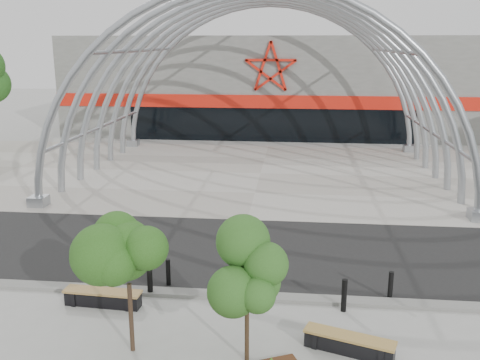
{
  "coord_description": "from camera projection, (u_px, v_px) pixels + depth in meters",
  "views": [
    {
      "loc": [
        2.01,
        -15.02,
        7.58
      ],
      "look_at": [
        0.0,
        4.0,
        2.6
      ],
      "focal_mm": 40.0,
      "sensor_mm": 36.0,
      "label": 1
    }
  ],
  "objects": [
    {
      "name": "ground",
      "position": [
        226.0,
        293.0,
        16.57
      ],
      "size": [
        140.0,
        140.0,
        0.0
      ],
      "primitive_type": "plane",
      "color": "#9B9B96",
      "rests_on": "ground"
    },
    {
      "name": "bench_1",
      "position": [
        349.0,
        344.0,
        13.36
      ],
      "size": [
        2.31,
        1.21,
        0.48
      ],
      "color": "black",
      "rests_on": "ground"
    },
    {
      "name": "bollard_1",
      "position": [
        150.0,
        279.0,
        16.33
      ],
      "size": [
        0.17,
        0.17,
        1.05
      ],
      "primitive_type": "cylinder",
      "color": "black",
      "rests_on": "ground"
    },
    {
      "name": "street_tree_1",
      "position": [
        247.0,
        275.0,
        12.51
      ],
      "size": [
        1.34,
        1.34,
        3.17
      ],
      "color": "black",
      "rests_on": "ground"
    },
    {
      "name": "bollard_0",
      "position": [
        111.0,
        279.0,
        16.42
      ],
      "size": [
        0.15,
        0.15,
        0.95
      ],
      "primitive_type": "cylinder",
      "color": "black",
      "rests_on": "ground"
    },
    {
      "name": "kerb",
      "position": [
        225.0,
        295.0,
        16.31
      ],
      "size": [
        60.0,
        0.5,
        0.12
      ],
      "primitive_type": "cube",
      "color": "slate",
      "rests_on": "ground"
    },
    {
      "name": "bollard_4",
      "position": [
        391.0,
        286.0,
        16.04
      ],
      "size": [
        0.15,
        0.15,
        0.91
      ],
      "primitive_type": "cylinder",
      "color": "black",
      "rests_on": "ground"
    },
    {
      "name": "forecourt",
      "position": [
        261.0,
        174.0,
        31.48
      ],
      "size": [
        60.0,
        17.0,
        0.04
      ],
      "primitive_type": "cube",
      "color": "#A19B91",
      "rests_on": "ground"
    },
    {
      "name": "street_tree_0",
      "position": [
        128.0,
        256.0,
        12.87
      ],
      "size": [
        1.57,
        1.57,
        3.57
      ],
      "color": "black",
      "rests_on": "ground"
    },
    {
      "name": "road",
      "position": [
        239.0,
        250.0,
        19.93
      ],
      "size": [
        140.0,
        7.0,
        0.02
      ],
      "primitive_type": "cube",
      "color": "black",
      "rests_on": "ground"
    },
    {
      "name": "vault_canopy",
      "position": [
        261.0,
        174.0,
        31.48
      ],
      "size": [
        20.8,
        15.8,
        20.36
      ],
      "color": "#999EA3",
      "rests_on": "ground"
    },
    {
      "name": "arena_building",
      "position": [
        275.0,
        83.0,
        47.76
      ],
      "size": [
        34.0,
        15.24,
        8.0
      ],
      "color": "slate",
      "rests_on": "ground"
    },
    {
      "name": "bollard_2",
      "position": [
        168.0,
        272.0,
        17.0
      ],
      "size": [
        0.14,
        0.14,
        0.89
      ],
      "primitive_type": "cylinder",
      "color": "black",
      "rests_on": "ground"
    },
    {
      "name": "bench_0",
      "position": [
        103.0,
        298.0,
        15.75
      ],
      "size": [
        2.34,
        0.65,
        0.48
      ],
      "color": "black",
      "rests_on": "ground"
    },
    {
      "name": "bollard_3",
      "position": [
        344.0,
        295.0,
        15.36
      ],
      "size": [
        0.16,
        0.16,
        0.99
      ],
      "primitive_type": "cylinder",
      "color": "black",
      "rests_on": "ground"
    }
  ]
}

